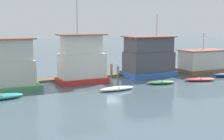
{
  "coord_description": "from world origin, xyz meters",
  "views": [
    {
      "loc": [
        -15.66,
        -33.71,
        6.94
      ],
      "look_at": [
        0.0,
        -1.0,
        1.4
      ],
      "focal_mm": 50.0,
      "sensor_mm": 36.0,
      "label": 1
    }
  ],
  "objects_px": {
    "houseboat_blue": "(149,57)",
    "dinghy_white": "(117,88)",
    "houseboat_red": "(82,61)",
    "mooring_post_far_right": "(111,71)",
    "houseboat_green": "(3,68)",
    "dinghy_red": "(200,79)",
    "houseboat_brown": "(202,62)",
    "dinghy_teal": "(1,97)",
    "dinghy_green": "(161,82)",
    "mooring_post_centre": "(191,64)",
    "mooring_post_near_right": "(118,72)"
  },
  "relations": [
    {
      "from": "dinghy_white",
      "to": "mooring_post_near_right",
      "type": "relative_size",
      "value": 2.71
    },
    {
      "from": "dinghy_teal",
      "to": "mooring_post_far_right",
      "type": "relative_size",
      "value": 2.23
    },
    {
      "from": "mooring_post_centre",
      "to": "dinghy_green",
      "type": "bearing_deg",
      "value": -146.74
    },
    {
      "from": "houseboat_red",
      "to": "mooring_post_far_right",
      "type": "xyz_separation_m",
      "value": [
        4.49,
        1.5,
        -1.58
      ]
    },
    {
      "from": "houseboat_blue",
      "to": "dinghy_red",
      "type": "relative_size",
      "value": 1.96
    },
    {
      "from": "houseboat_blue",
      "to": "dinghy_red",
      "type": "bearing_deg",
      "value": -57.12
    },
    {
      "from": "dinghy_red",
      "to": "mooring_post_far_right",
      "type": "height_order",
      "value": "mooring_post_far_right"
    },
    {
      "from": "dinghy_teal",
      "to": "houseboat_red",
      "type": "bearing_deg",
      "value": 24.65
    },
    {
      "from": "houseboat_blue",
      "to": "houseboat_brown",
      "type": "relative_size",
      "value": 1.22
    },
    {
      "from": "houseboat_blue",
      "to": "dinghy_green",
      "type": "height_order",
      "value": "houseboat_blue"
    },
    {
      "from": "houseboat_blue",
      "to": "mooring_post_near_right",
      "type": "height_order",
      "value": "houseboat_blue"
    },
    {
      "from": "mooring_post_near_right",
      "to": "mooring_post_far_right",
      "type": "height_order",
      "value": "mooring_post_far_right"
    },
    {
      "from": "houseboat_red",
      "to": "mooring_post_centre",
      "type": "height_order",
      "value": "houseboat_red"
    },
    {
      "from": "dinghy_teal",
      "to": "mooring_post_far_right",
      "type": "xyz_separation_m",
      "value": [
        13.93,
        5.83,
        0.66
      ]
    },
    {
      "from": "houseboat_green",
      "to": "houseboat_brown",
      "type": "relative_size",
      "value": 1.28
    },
    {
      "from": "houseboat_brown",
      "to": "dinghy_green",
      "type": "distance_m",
      "value": 10.85
    },
    {
      "from": "houseboat_blue",
      "to": "dinghy_white",
      "type": "height_order",
      "value": "houseboat_blue"
    },
    {
      "from": "mooring_post_far_right",
      "to": "mooring_post_centre",
      "type": "bearing_deg",
      "value": 0.0
    },
    {
      "from": "houseboat_green",
      "to": "dinghy_green",
      "type": "height_order",
      "value": "houseboat_green"
    },
    {
      "from": "houseboat_blue",
      "to": "mooring_post_near_right",
      "type": "bearing_deg",
      "value": 167.18
    },
    {
      "from": "dinghy_white",
      "to": "dinghy_green",
      "type": "bearing_deg",
      "value": 8.2
    },
    {
      "from": "dinghy_white",
      "to": "mooring_post_centre",
      "type": "height_order",
      "value": "mooring_post_centre"
    },
    {
      "from": "houseboat_brown",
      "to": "dinghy_white",
      "type": "relative_size",
      "value": 1.67
    },
    {
      "from": "dinghy_green",
      "to": "houseboat_brown",
      "type": "bearing_deg",
      "value": 23.88
    },
    {
      "from": "houseboat_red",
      "to": "mooring_post_centre",
      "type": "xyz_separation_m",
      "value": [
        17.18,
        1.5,
        -1.54
      ]
    },
    {
      "from": "houseboat_brown",
      "to": "dinghy_white",
      "type": "distance_m",
      "value": 16.78
    },
    {
      "from": "dinghy_white",
      "to": "dinghy_red",
      "type": "height_order",
      "value": "dinghy_white"
    },
    {
      "from": "houseboat_green",
      "to": "houseboat_red",
      "type": "distance_m",
      "value": 8.73
    },
    {
      "from": "houseboat_brown",
      "to": "mooring_post_centre",
      "type": "distance_m",
      "value": 1.94
    },
    {
      "from": "houseboat_green",
      "to": "mooring_post_near_right",
      "type": "bearing_deg",
      "value": 8.0
    },
    {
      "from": "houseboat_brown",
      "to": "dinghy_teal",
      "type": "xyz_separation_m",
      "value": [
        -27.1,
        -4.06,
        -1.3
      ]
    },
    {
      "from": "mooring_post_centre",
      "to": "dinghy_white",
      "type": "bearing_deg",
      "value": -155.54
    },
    {
      "from": "mooring_post_centre",
      "to": "dinghy_red",
      "type": "bearing_deg",
      "value": -121.78
    },
    {
      "from": "houseboat_green",
      "to": "houseboat_brown",
      "type": "distance_m",
      "value": 26.4
    },
    {
      "from": "houseboat_blue",
      "to": "houseboat_red",
      "type": "bearing_deg",
      "value": -176.4
    },
    {
      "from": "dinghy_green",
      "to": "mooring_post_centre",
      "type": "bearing_deg",
      "value": 33.26
    },
    {
      "from": "mooring_post_centre",
      "to": "mooring_post_far_right",
      "type": "height_order",
      "value": "mooring_post_centre"
    },
    {
      "from": "dinghy_white",
      "to": "dinghy_green",
      "type": "xyz_separation_m",
      "value": [
        6.04,
        0.87,
        -0.01
      ]
    },
    {
      "from": "houseboat_green",
      "to": "dinghy_red",
      "type": "height_order",
      "value": "houseboat_green"
    },
    {
      "from": "houseboat_red",
      "to": "dinghy_white",
      "type": "xyz_separation_m",
      "value": [
        1.78,
        -5.5,
        -2.29
      ]
    },
    {
      "from": "dinghy_teal",
      "to": "dinghy_red",
      "type": "relative_size",
      "value": 1.01
    },
    {
      "from": "houseboat_green",
      "to": "mooring_post_far_right",
      "type": "distance_m",
      "value": 13.44
    },
    {
      "from": "houseboat_red",
      "to": "houseboat_brown",
      "type": "bearing_deg",
      "value": -0.88
    },
    {
      "from": "dinghy_green",
      "to": "mooring_post_far_right",
      "type": "xyz_separation_m",
      "value": [
        -3.34,
        6.13,
        0.72
      ]
    },
    {
      "from": "houseboat_green",
      "to": "houseboat_brown",
      "type": "xyz_separation_m",
      "value": [
        26.39,
        0.21,
        -0.82
      ]
    },
    {
      "from": "houseboat_green",
      "to": "dinghy_red",
      "type": "bearing_deg",
      "value": -11.96
    },
    {
      "from": "dinghy_teal",
      "to": "dinghy_red",
      "type": "xyz_separation_m",
      "value": [
        22.52,
        -0.77,
        -0.07
      ]
    },
    {
      "from": "dinghy_green",
      "to": "dinghy_red",
      "type": "distance_m",
      "value": 5.28
    },
    {
      "from": "dinghy_white",
      "to": "dinghy_red",
      "type": "bearing_deg",
      "value": 2.04
    },
    {
      "from": "mooring_post_centre",
      "to": "houseboat_red",
      "type": "bearing_deg",
      "value": -175.0
    }
  ]
}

